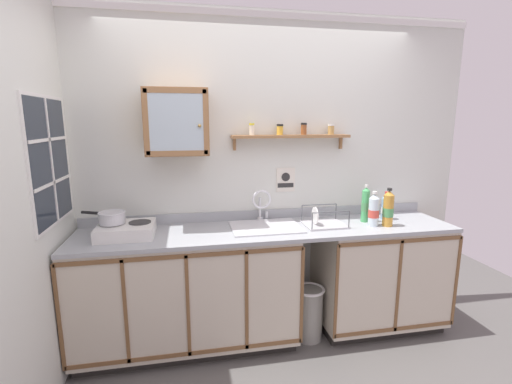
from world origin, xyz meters
name	(u,v)px	position (x,y,z in m)	size (l,w,h in m)	color
floor	(277,357)	(0.00, 0.00, 0.00)	(6.00, 6.00, 0.00)	#565451
back_wall	(262,174)	(0.00, 0.60, 1.32)	(3.60, 0.07, 2.63)	silver
side_wall_left	(14,208)	(-1.53, -0.31, 1.31)	(0.05, 3.38, 2.63)	silver
lower_cabinet_run	(188,292)	(-0.65, 0.28, 0.46)	(1.68, 0.60, 0.91)	black
lower_cabinet_run_right	(378,275)	(0.96, 0.28, 0.46)	(1.05, 0.60, 0.91)	black
countertop	(270,230)	(0.00, 0.28, 0.92)	(2.96, 0.62, 0.03)	#9EA3A8
backsplash	(262,214)	(0.00, 0.57, 0.98)	(2.96, 0.02, 0.08)	#9EA3A8
sink	(265,230)	(-0.03, 0.32, 0.91)	(0.54, 0.46, 0.40)	silver
hot_plate_stove	(126,230)	(-1.07, 0.29, 0.98)	(0.40, 0.34, 0.10)	silver
saucepan	(111,217)	(-1.17, 0.31, 1.08)	(0.33, 0.21, 0.09)	silver
bottle_water_blue_0	(386,207)	(1.03, 0.35, 1.04)	(0.08, 0.08, 0.24)	#8CB7E0
bottle_soda_green_1	(365,205)	(0.82, 0.32, 1.08)	(0.07, 0.07, 0.31)	#4CB266
bottle_water_clear_2	(374,211)	(0.83, 0.19, 1.06)	(0.08, 0.08, 0.28)	silver
bottle_juice_amber_3	(388,209)	(0.94, 0.17, 1.08)	(0.08, 0.08, 0.31)	gold
dish_rack	(323,223)	(0.44, 0.27, 0.96)	(0.33, 0.27, 0.16)	#B2B2B7
wall_cabinet	(177,122)	(-0.68, 0.43, 1.76)	(0.46, 0.31, 0.49)	#996B42
spice_shelf	(292,135)	(0.23, 0.51, 1.65)	(0.98, 0.14, 0.22)	#996B42
warning_sign	(286,180)	(0.20, 0.57, 1.27)	(0.16, 0.01, 0.21)	silver
window	(49,161)	(-1.50, 0.17, 1.51)	(0.03, 0.68, 0.84)	#262D38
trash_bin	(309,312)	(0.31, 0.20, 0.23)	(0.25, 0.25, 0.44)	gray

